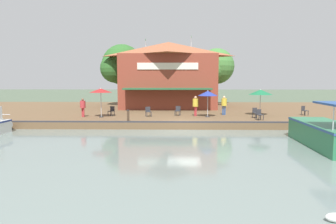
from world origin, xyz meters
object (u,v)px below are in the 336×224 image
object	(u,v)px
tree_downstream_bank	(120,66)
person_mid_patio	(83,105)
patio_umbrella_mid_patio_right	(260,92)
patio_umbrella_by_entrance	(101,91)
tree_upstream_bank	(215,67)
person_at_quay_edge	(195,104)
mooring_post	(128,116)
cafe_chair_far_corner_seat	(148,111)
patio_umbrella_near_quay_edge	(208,93)
cafe_chair_beside_entrance	(259,114)
waterfront_restaurant	(168,74)
cafe_chair_facing_river	(112,110)
cafe_chair_mid_patio	(256,112)
person_near_entrance	(224,103)
cafe_chair_under_first_umbrella	(178,110)
motorboat_mid_row	(322,132)
cafe_chair_back_row_seat	(304,110)

from	to	relation	value
tree_downstream_bank	person_mid_patio	bearing A→B (deg)	-4.79
patio_umbrella_mid_patio_right	patio_umbrella_by_entrance	distance (m)	14.12
tree_upstream_bank	person_mid_patio	bearing A→B (deg)	-41.36
patio_umbrella_by_entrance	person_at_quay_edge	size ratio (longest dim) A/B	1.42
mooring_post	patio_umbrella_by_entrance	bearing A→B (deg)	-136.63
cafe_chair_far_corner_seat	tree_downstream_bank	distance (m)	13.78
patio_umbrella_near_quay_edge	cafe_chair_beside_entrance	xyz separation A→B (m)	(1.94, 3.91, -1.56)
waterfront_restaurant	cafe_chair_facing_river	distance (m)	10.92
waterfront_restaurant	cafe_chair_mid_patio	world-z (taller)	waterfront_restaurant
patio_umbrella_by_entrance	person_near_entrance	distance (m)	11.06
cafe_chair_under_first_umbrella	tree_downstream_bank	world-z (taller)	tree_downstream_bank
patio_umbrella_near_quay_edge	cafe_chair_mid_patio	bearing A→B (deg)	80.84
patio_umbrella_near_quay_edge	cafe_chair_mid_patio	distance (m)	4.30
tree_upstream_bank	motorboat_mid_row	bearing A→B (deg)	7.21
cafe_chair_beside_entrance	cafe_chair_facing_river	size ratio (longest dim) A/B	1.00
patio_umbrella_mid_patio_right	person_at_quay_edge	world-z (taller)	patio_umbrella_mid_patio_right
tree_downstream_bank	cafe_chair_mid_patio	bearing A→B (deg)	46.45
person_mid_patio	mooring_post	distance (m)	5.43
patio_umbrella_near_quay_edge	cafe_chair_back_row_seat	bearing A→B (deg)	99.19
patio_umbrella_near_quay_edge	cafe_chair_facing_river	size ratio (longest dim) A/B	2.70
cafe_chair_mid_patio	cafe_chair_facing_river	bearing A→B (deg)	-95.97
person_at_quay_edge	motorboat_mid_row	xyz separation A→B (m)	(9.22, 6.63, -0.93)
patio_umbrella_near_quay_edge	cafe_chair_under_first_umbrella	xyz separation A→B (m)	(-1.00, -2.57, -1.56)
person_mid_patio	tree_downstream_bank	xyz separation A→B (m)	(-12.58, 1.05, 4.04)
cafe_chair_under_first_umbrella	tree_upstream_bank	xyz separation A→B (m)	(-14.02, 5.20, 4.48)
cafe_chair_beside_entrance	cafe_chair_back_row_seat	bearing A→B (deg)	124.15
cafe_chair_back_row_seat	tree_downstream_bank	size ratio (longest dim) A/B	0.11
waterfront_restaurant	person_mid_patio	xyz separation A→B (m)	(10.02, -7.20, -2.88)
patio_umbrella_mid_patio_right	person_at_quay_edge	size ratio (longest dim) A/B	1.34
patio_umbrella_by_entrance	cafe_chair_under_first_umbrella	world-z (taller)	patio_umbrella_by_entrance
patio_umbrella_by_entrance	waterfront_restaurant	bearing A→B (deg)	151.51
patio_umbrella_by_entrance	tree_downstream_bank	world-z (taller)	tree_downstream_bank
patio_umbrella_mid_patio_right	cafe_chair_facing_river	world-z (taller)	patio_umbrella_mid_patio_right
cafe_chair_mid_patio	cafe_chair_back_row_seat	world-z (taller)	same
cafe_chair_facing_river	motorboat_mid_row	distance (m)	16.88
patio_umbrella_near_quay_edge	cafe_chair_facing_river	distance (m)	8.65
mooring_post	cafe_chair_under_first_umbrella	bearing A→B (deg)	138.75
person_near_entrance	tree_downstream_bank	bearing A→B (deg)	-133.43
cafe_chair_beside_entrance	cafe_chair_under_first_umbrella	xyz separation A→B (m)	(-2.95, -6.48, 0.00)
cafe_chair_beside_entrance	cafe_chair_back_row_seat	distance (m)	6.03
cafe_chair_facing_river	person_near_entrance	distance (m)	10.21
cafe_chair_back_row_seat	person_mid_patio	xyz separation A→B (m)	(1.65, -19.69, 0.53)
patio_umbrella_near_quay_edge	person_near_entrance	xyz separation A→B (m)	(-1.58, 1.67, -0.93)
cafe_chair_beside_entrance	person_near_entrance	xyz separation A→B (m)	(-3.52, -2.24, 0.62)
patio_umbrella_mid_patio_right	cafe_chair_facing_river	distance (m)	13.47
patio_umbrella_by_entrance	cafe_chair_back_row_seat	xyz separation A→B (m)	(-1.86, 18.05, -1.81)
cafe_chair_beside_entrance	tree_downstream_bank	bearing A→B (deg)	-136.38
cafe_chair_mid_patio	person_mid_patio	xyz separation A→B (m)	(-0.43, -14.74, 0.53)
patio_umbrella_near_quay_edge	tree_downstream_bank	bearing A→B (deg)	-141.81
person_near_entrance	mooring_post	xyz separation A→B (m)	(4.93, -8.05, -0.63)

